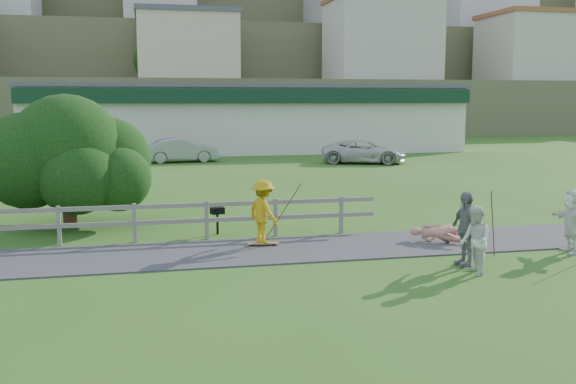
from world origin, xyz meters
name	(u,v)px	position (x,y,z in m)	size (l,w,h in m)	color
ground	(302,264)	(0.00, 0.00, 0.00)	(260.00, 260.00, 0.00)	#2E5D1A
path	(289,249)	(0.00, 1.50, 0.02)	(34.00, 3.00, 0.04)	#353538
fence	(111,218)	(-4.62, 3.30, 0.72)	(15.05, 0.10, 1.10)	#655F59
strip_mall	(246,117)	(4.00, 34.94, 2.58)	(32.50, 10.75, 5.10)	beige
hillside	(167,33)	(0.00, 91.31, 14.41)	(220.00, 67.00, 47.50)	#576038
skater_rider	(263,215)	(-0.59, 2.01, 0.86)	(1.12, 0.64, 1.73)	#B99211
skater_fallen	(439,233)	(4.23, 1.35, 0.29)	(1.58, 0.38, 0.58)	tan
spectator_a	(475,241)	(3.61, -1.76, 0.79)	(0.77, 0.60, 1.58)	silver
spectator_b	(465,229)	(3.77, -0.98, 0.90)	(1.05, 0.44, 1.80)	slate
spectator_d	(572,221)	(7.11, -0.36, 0.83)	(1.54, 0.49, 1.66)	silver
car_silver	(181,150)	(-1.52, 26.47, 0.77)	(1.63, 4.66, 1.54)	gray
car_white	(364,152)	(9.59, 23.25, 0.72)	(2.40, 5.21, 1.45)	#BBBAB6
tree	(68,175)	(-6.03, 6.08, 1.63)	(5.60, 5.60, 3.25)	black
bbq	(217,221)	(-1.63, 3.90, 0.40)	(0.37, 0.28, 0.81)	black
longboard_rider	(264,245)	(-0.59, 2.01, 0.05)	(0.84, 0.21, 0.09)	olive
longboard_fallen	(467,241)	(5.03, 1.25, 0.05)	(0.92, 0.22, 0.10)	olive
helmet	(453,235)	(4.83, 1.70, 0.13)	(0.25, 0.25, 0.25)	maroon
pole_rider	(282,207)	(0.01, 2.41, 0.99)	(0.03, 0.03, 1.99)	#543421
pole_spec_left	(493,223)	(4.91, -0.26, 0.84)	(0.03, 0.03, 1.69)	#543421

